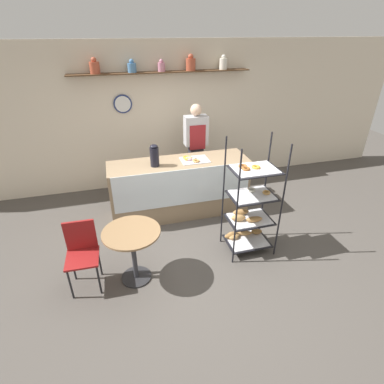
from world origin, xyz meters
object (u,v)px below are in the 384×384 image
object	(u,v)px
cafe_chair	(82,249)
person_worker	(196,147)
donut_tray_counter	(191,159)
coffee_carafe	(154,156)
pastry_rack	(248,211)
cafe_table	(133,244)

from	to	relation	value
cafe_chair	person_worker	bearing A→B (deg)	45.64
donut_tray_counter	coffee_carafe	bearing A→B (deg)	-173.33
cafe_chair	coffee_carafe	xyz separation A→B (m)	(1.11, 1.22, 0.60)
pastry_rack	cafe_table	bearing A→B (deg)	-172.94
pastry_rack	donut_tray_counter	xyz separation A→B (m)	(-0.49, 1.20, 0.35)
cafe_chair	donut_tray_counter	distance (m)	2.20
cafe_chair	coffee_carafe	bearing A→B (deg)	49.41
pastry_rack	person_worker	xyz separation A→B (m)	(-0.24, 1.81, 0.31)
coffee_carafe	cafe_chair	bearing A→B (deg)	-132.20
cafe_chair	pastry_rack	bearing A→B (deg)	4.15
coffee_carafe	donut_tray_counter	bearing A→B (deg)	6.67
coffee_carafe	donut_tray_counter	distance (m)	0.63
pastry_rack	coffee_carafe	bearing A→B (deg)	134.19
pastry_rack	donut_tray_counter	size ratio (longest dim) A/B	3.68
cafe_table	coffee_carafe	distance (m)	1.53
person_worker	cafe_chair	world-z (taller)	person_worker
cafe_chair	coffee_carafe	distance (m)	1.76
person_worker	cafe_chair	bearing A→B (deg)	-135.97
pastry_rack	cafe_table	size ratio (longest dim) A/B	2.25
pastry_rack	cafe_chair	distance (m)	2.21
cafe_table	coffee_carafe	world-z (taller)	coffee_carafe
pastry_rack	coffee_carafe	xyz separation A→B (m)	(-1.10, 1.13, 0.50)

